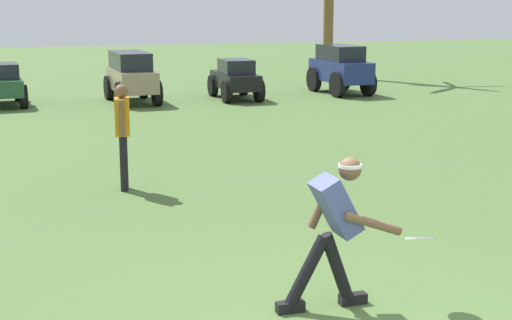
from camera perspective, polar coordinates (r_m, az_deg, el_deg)
The scene contains 7 objects.
frisbee_thrower at distance 7.11m, azimuth 5.73°, elevation -4.67°, with size 1.14×0.46×1.39m.
frisbee_in_flight at distance 7.32m, azimuth 11.88°, elevation -5.60°, with size 0.35×0.34×0.11m.
teammate_near_sideline at distance 11.54m, azimuth -9.67°, elevation 2.39°, with size 0.25×0.50×1.56m.
parked_car_slot_c at distance 21.43m, azimuth -17.98°, elevation 5.29°, with size 1.30×2.28×1.10m.
parked_car_slot_d at distance 21.25m, azimuth -9.06°, elevation 6.10°, with size 1.34×2.47×1.34m.
parked_car_slot_e at distance 21.72m, azimuth -1.50°, elevation 5.94°, with size 1.14×2.23×1.10m.
parked_car_slot_f at distance 23.07m, azimuth 6.17°, elevation 6.67°, with size 1.37×2.43×1.40m.
Camera 1 is at (-2.42, -5.66, 2.81)m, focal length 55.00 mm.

